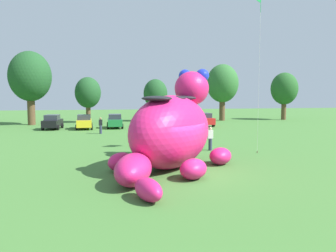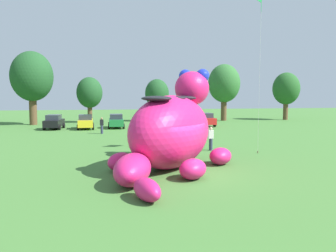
% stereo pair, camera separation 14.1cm
% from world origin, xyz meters
% --- Properties ---
extents(ground_plane, '(160.00, 160.00, 0.00)m').
position_xyz_m(ground_plane, '(0.00, 0.00, 0.00)').
color(ground_plane, '#427533').
extents(giant_inflatable_creature, '(7.79, 10.69, 5.66)m').
position_xyz_m(giant_inflatable_creature, '(-0.66, 1.72, 2.07)').
color(giant_inflatable_creature, '#E01E6B').
rests_on(giant_inflatable_creature, ground).
extents(car_black, '(2.20, 4.23, 1.72)m').
position_xyz_m(car_black, '(-10.06, 25.43, 0.86)').
color(car_black, black).
rests_on(car_black, ground).
extents(car_yellow, '(2.04, 4.15, 1.72)m').
position_xyz_m(car_yellow, '(-6.40, 24.91, 0.86)').
color(car_yellow, yellow).
rests_on(car_yellow, ground).
extents(car_green, '(2.01, 4.14, 1.72)m').
position_xyz_m(car_green, '(-2.76, 25.40, 0.86)').
color(car_green, '#1E7238').
rests_on(car_green, ground).
extents(car_blue, '(2.03, 4.15, 1.72)m').
position_xyz_m(car_blue, '(1.30, 25.78, 0.86)').
color(car_blue, '#2347B7').
rests_on(car_blue, ground).
extents(car_white, '(2.01, 4.14, 1.72)m').
position_xyz_m(car_white, '(5.14, 25.71, 0.86)').
color(car_white, white).
rests_on(car_white, ground).
extents(car_red, '(2.08, 4.17, 1.72)m').
position_xyz_m(car_red, '(8.73, 25.76, 0.86)').
color(car_red, red).
rests_on(car_red, ground).
extents(tree_left, '(5.58, 5.58, 9.91)m').
position_xyz_m(tree_left, '(-13.66, 32.18, 6.48)').
color(tree_left, brown).
rests_on(tree_left, ground).
extents(tree_mid_left, '(3.76, 3.76, 6.67)m').
position_xyz_m(tree_mid_left, '(-6.21, 34.64, 4.36)').
color(tree_mid_left, brown).
rests_on(tree_mid_left, ground).
extents(tree_centre_left, '(3.65, 3.65, 6.49)m').
position_xyz_m(tree_centre_left, '(3.87, 35.02, 4.24)').
color(tree_centre_left, brown).
rests_on(tree_centre_left, ground).
extents(tree_centre, '(5.01, 5.01, 8.90)m').
position_xyz_m(tree_centre, '(14.55, 34.63, 5.82)').
color(tree_centre, brown).
rests_on(tree_centre, ground).
extents(tree_centre_right, '(4.35, 4.35, 7.72)m').
position_xyz_m(tree_centre_right, '(25.14, 34.38, 5.05)').
color(tree_centre_right, brown).
rests_on(tree_centre_right, ground).
extents(spectator_near_inflatable, '(0.38, 0.26, 1.71)m').
position_xyz_m(spectator_near_inflatable, '(3.32, 6.94, 0.85)').
color(spectator_near_inflatable, '#2D334C').
rests_on(spectator_near_inflatable, ground).
extents(spectator_mid_field, '(0.38, 0.26, 1.71)m').
position_xyz_m(spectator_mid_field, '(-4.49, 19.41, 0.85)').
color(spectator_mid_field, '#2D334C').
rests_on(spectator_mid_field, ground).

